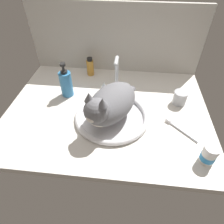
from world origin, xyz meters
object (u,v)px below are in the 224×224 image
(cat, at_px, (109,104))
(toothbrush, at_px, (180,130))
(faucet, at_px, (116,79))
(amber_bottle, at_px, (90,67))
(sink_basin, at_px, (112,116))
(pill_bottle, at_px, (209,155))
(metal_jar, at_px, (180,98))
(soap_pump_bottle, at_px, (66,83))

(cat, xyz_separation_m, toothbrush, (0.33, -0.03, -0.10))
(faucet, height_order, amber_bottle, faucet)
(sink_basin, height_order, pill_bottle, pill_bottle)
(faucet, height_order, pill_bottle, faucet)
(amber_bottle, xyz_separation_m, metal_jar, (0.52, -0.23, -0.02))
(sink_basin, xyz_separation_m, cat, (-0.01, -0.02, 0.09))
(sink_basin, xyz_separation_m, faucet, (0.00, 0.22, 0.07))
(faucet, relative_size, soap_pump_bottle, 1.11)
(sink_basin, distance_m, soap_pump_bottle, 0.32)
(sink_basin, bearing_deg, soap_pump_bottle, 148.79)
(soap_pump_bottle, bearing_deg, pill_bottle, -28.58)
(faucet, relative_size, metal_jar, 3.03)
(amber_bottle, bearing_deg, cat, -67.14)
(cat, relative_size, amber_bottle, 3.30)
(cat, relative_size, soap_pump_bottle, 1.95)
(sink_basin, distance_m, amber_bottle, 0.43)
(amber_bottle, height_order, soap_pump_bottle, soap_pump_bottle)
(sink_basin, bearing_deg, metal_jar, 24.15)
(sink_basin, height_order, cat, cat)
(amber_bottle, bearing_deg, toothbrush, -40.77)
(sink_basin, bearing_deg, cat, -115.37)
(pill_bottle, bearing_deg, soap_pump_bottle, 151.42)
(amber_bottle, relative_size, metal_jar, 1.61)
(toothbrush, bearing_deg, pill_bottle, -62.91)
(soap_pump_bottle, distance_m, metal_jar, 0.61)
(metal_jar, xyz_separation_m, toothbrush, (-0.02, -0.20, -0.03))
(faucet, bearing_deg, toothbrush, -39.86)
(amber_bottle, distance_m, pill_bottle, 0.82)
(cat, bearing_deg, amber_bottle, 112.86)
(cat, xyz_separation_m, soap_pump_bottle, (-0.26, 0.18, -0.03))
(sink_basin, relative_size, amber_bottle, 3.14)
(amber_bottle, distance_m, metal_jar, 0.57)
(pill_bottle, bearing_deg, sink_basin, 153.24)
(soap_pump_bottle, xyz_separation_m, toothbrush, (0.59, -0.21, -0.07))
(cat, height_order, soap_pump_bottle, cat)
(cat, bearing_deg, toothbrush, -4.80)
(sink_basin, distance_m, toothbrush, 0.32)
(cat, height_order, metal_jar, cat)
(cat, bearing_deg, faucet, 87.73)
(cat, bearing_deg, soap_pump_bottle, 144.75)
(faucet, distance_m, toothbrush, 0.42)
(metal_jar, distance_m, toothbrush, 0.20)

